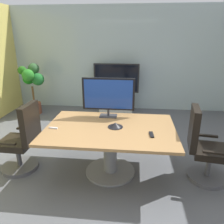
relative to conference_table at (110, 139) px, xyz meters
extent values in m
plane|color=#515459|center=(-0.11, -0.04, -0.57)|extent=(7.50, 7.50, 0.00)
cube|color=#9EB2B7|center=(-0.11, 3.21, 0.81)|extent=(5.98, 0.10, 2.76)
cube|color=olive|center=(0.00, 0.00, 0.17)|extent=(1.87, 1.26, 0.04)
cylinder|color=slate|center=(0.00, 0.00, -0.21)|extent=(0.20, 0.20, 0.71)
cylinder|color=slate|center=(0.00, 0.00, -0.55)|extent=(0.76, 0.76, 0.03)
cylinder|color=#4C4C51|center=(-1.45, -0.06, -0.54)|extent=(0.56, 0.56, 0.06)
cylinder|color=#4C4C51|center=(-1.45, -0.06, -0.33)|extent=(0.07, 0.07, 0.36)
cube|color=black|center=(-1.45, -0.06, -0.11)|extent=(0.50, 0.50, 0.10)
cube|color=black|center=(-1.18, -0.07, 0.22)|extent=(0.10, 0.46, 0.60)
cube|color=black|center=(-1.42, 0.20, 0.01)|extent=(0.28, 0.06, 0.03)
cube|color=black|center=(-1.44, -0.32, 0.01)|extent=(0.28, 0.06, 0.03)
cylinder|color=#4C4C51|center=(1.45, -0.02, -0.54)|extent=(0.56, 0.56, 0.06)
cylinder|color=#4C4C51|center=(1.45, -0.02, -0.33)|extent=(0.07, 0.07, 0.36)
cube|color=black|center=(1.45, -0.02, -0.11)|extent=(0.54, 0.54, 0.10)
cube|color=black|center=(1.18, 0.02, 0.22)|extent=(0.15, 0.46, 0.60)
cube|color=black|center=(1.39, -0.27, 0.01)|extent=(0.28, 0.09, 0.03)
cube|color=black|center=(1.47, 0.24, 0.01)|extent=(0.28, 0.09, 0.03)
cube|color=#333338|center=(-0.08, 0.45, 0.19)|extent=(0.28, 0.18, 0.02)
cylinder|color=#333338|center=(-0.08, 0.45, 0.25)|extent=(0.04, 0.04, 0.10)
cube|color=black|center=(-0.08, 0.46, 0.56)|extent=(0.84, 0.04, 0.52)
cube|color=navy|center=(-0.08, 0.44, 0.56)|extent=(0.77, 0.01, 0.47)
cube|color=#B7BABC|center=(-0.16, 2.86, -0.29)|extent=(0.90, 0.36, 0.55)
cube|color=black|center=(-0.16, 2.84, 0.36)|extent=(1.20, 0.06, 0.76)
cube|color=black|center=(-0.16, 2.81, 0.36)|extent=(1.12, 0.01, 0.69)
cylinder|color=brown|center=(-2.33, 2.44, -0.42)|extent=(0.34, 0.34, 0.30)
cylinder|color=brown|center=(-2.33, 2.44, -0.05)|extent=(0.05, 0.05, 0.44)
sphere|color=#1D6427|center=(-2.14, 2.41, 0.37)|extent=(0.31, 0.31, 0.31)
sphere|color=#305B30|center=(-2.28, 2.54, 0.62)|extent=(0.28, 0.28, 0.28)
sphere|color=#167417|center=(-2.45, 2.54, 0.36)|extent=(0.29, 0.29, 0.29)
sphere|color=#205C16|center=(-2.51, 2.38, 0.60)|extent=(0.21, 0.21, 0.21)
sphere|color=#287C24|center=(-2.30, 2.24, 0.51)|extent=(0.29, 0.29, 0.29)
cone|color=black|center=(0.07, 0.02, 0.22)|extent=(0.19, 0.19, 0.07)
cylinder|color=black|center=(0.07, 0.02, 0.19)|extent=(0.22, 0.22, 0.01)
cube|color=black|center=(0.58, -0.20, 0.19)|extent=(0.06, 0.17, 0.02)
cube|color=silver|center=(-0.81, -0.13, 0.20)|extent=(0.13, 0.03, 0.02)
camera|label=1|loc=(0.34, -2.90, 1.47)|focal=35.13mm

